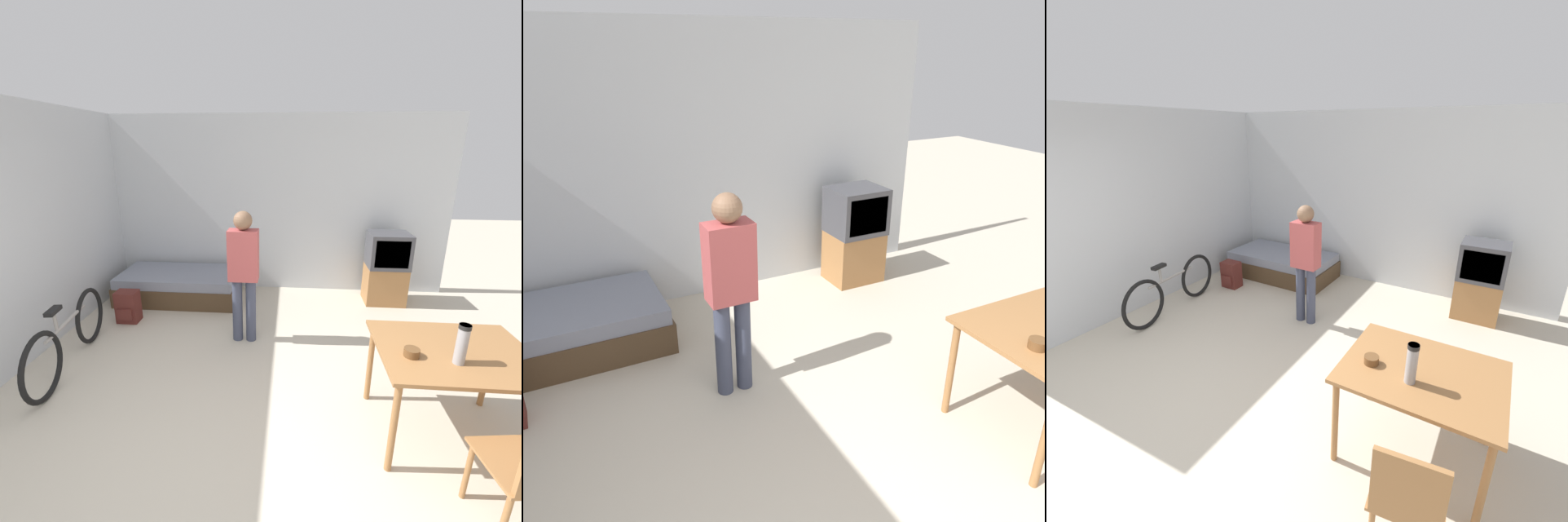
% 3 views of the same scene
% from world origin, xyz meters
% --- Properties ---
extents(wall_back, '(5.68, 0.06, 2.70)m').
position_xyz_m(wall_back, '(0.00, 3.76, 1.35)').
color(wall_back, silver).
rests_on(wall_back, ground_plane).
extents(daybed, '(1.78, 0.94, 0.42)m').
position_xyz_m(daybed, '(-1.24, 3.18, 0.21)').
color(daybed, '#4C3823').
rests_on(daybed, ground_plane).
extents(tv, '(0.57, 0.49, 1.06)m').
position_xyz_m(tv, '(1.85, 3.30, 0.54)').
color(tv, '#9E6B3D').
rests_on(tv, ground_plane).
extents(person_standing, '(0.34, 0.21, 1.57)m').
position_xyz_m(person_standing, '(-0.09, 2.04, 0.91)').
color(person_standing, '#3D4256').
rests_on(person_standing, ground_plane).
extents(mate_bowl, '(0.11, 0.11, 0.06)m').
position_xyz_m(mate_bowl, '(1.33, 0.61, 0.81)').
color(mate_bowl, brown).
rests_on(mate_bowl, dining_table).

